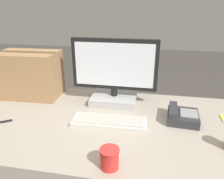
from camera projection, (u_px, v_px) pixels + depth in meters
name	position (u px, v px, depth m)	size (l,w,h in m)	color
office_desk	(98.00, 171.00, 1.42)	(1.80, 0.90, 0.76)	#A89E8E
monitor	(114.00, 78.00, 1.44)	(0.56, 0.24, 0.43)	#B7B7B7
keyboard	(109.00, 121.00, 1.23)	(0.42, 0.16, 0.03)	beige
desk_phone	(182.00, 116.00, 1.26)	(0.18, 0.19, 0.08)	#2D2D33
paper_cup_left	(110.00, 158.00, 0.89)	(0.08, 0.08, 0.09)	red
cardboard_box	(30.00, 74.00, 1.56)	(0.43, 0.27, 0.32)	#9E754C
pen_marker	(1.00, 122.00, 1.24)	(0.11, 0.08, 0.01)	black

